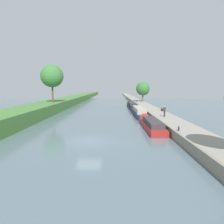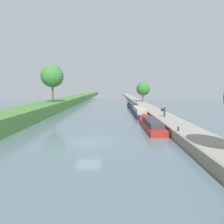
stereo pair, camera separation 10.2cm
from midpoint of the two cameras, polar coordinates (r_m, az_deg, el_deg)
ground_plane at (r=20.88m, az=-6.63°, el=-8.11°), size 160.00×160.00×0.00m
right_towpath at (r=22.15m, az=22.31°, el=-6.50°), size 3.39×260.00×0.91m
stone_quay at (r=21.55m, az=17.77°, el=-6.62°), size 0.25×260.00×0.96m
narrowboat_red at (r=27.61m, az=10.94°, el=-3.32°), size 1.93×10.83×1.89m
narrowboat_navy at (r=40.51m, az=7.52°, el=0.16°), size 2.00×13.58×2.18m
narrowboat_black at (r=54.82m, az=5.70°, el=1.92°), size 1.92×12.82×1.98m
tree_rightbank_midnear at (r=65.17m, az=8.83°, el=6.51°), size 4.30×4.30×6.21m
tree_leftbank_upstream at (r=46.51m, az=-16.49°, el=9.69°), size 4.89×4.89×8.23m
person_walking at (r=32.10m, az=14.71°, el=0.25°), size 0.34×0.34×1.66m
mooring_bollard_near at (r=22.18m, az=18.37°, el=-4.52°), size 0.16×0.16×0.45m
mooring_bollard_far at (r=60.75m, az=7.00°, el=2.90°), size 0.16×0.16×0.45m
park_bench at (r=39.82m, az=14.25°, el=0.78°), size 0.44×1.50×0.47m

